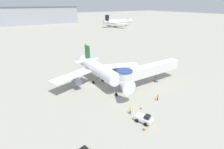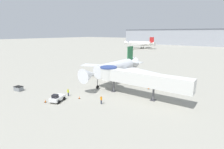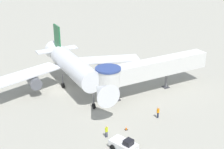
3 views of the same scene
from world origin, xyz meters
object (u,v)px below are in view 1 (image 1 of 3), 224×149
at_px(traffic_cone_apron_front, 144,128).
at_px(ground_crew_wing_walker, 158,97).
at_px(main_airplane, 100,71).
at_px(ground_crew_marshaller, 130,110).
at_px(jet_bridge, 146,71).
at_px(traffic_cone_starboard_wing, 131,76).
at_px(traffic_cone_near_nose, 141,107).
at_px(background_jet_black_tail, 117,22).
at_px(pushback_tug_white, 144,118).

relative_size(traffic_cone_apron_front, ground_crew_wing_walker, 0.41).
xyz_separation_m(main_airplane, ground_crew_marshaller, (-1.76, -16.28, -3.15)).
distance_m(main_airplane, traffic_cone_apron_front, 22.05).
xyz_separation_m(jet_bridge, traffic_cone_starboard_wing, (0.32, 6.72, -3.96)).
bearing_deg(traffic_cone_near_nose, background_jet_black_tail, 58.59).
relative_size(jet_bridge, traffic_cone_starboard_wing, 27.48).
bearing_deg(jet_bridge, traffic_cone_apron_front, -133.64).
height_order(traffic_cone_apron_front, ground_crew_marshaller, ground_crew_marshaller).
distance_m(pushback_tug_white, traffic_cone_apron_front, 2.43).
bearing_deg(pushback_tug_white, traffic_cone_near_nose, 35.91).
bearing_deg(ground_crew_marshaller, ground_crew_wing_walker, 7.42).
xyz_separation_m(main_airplane, jet_bridge, (10.39, -7.24, 0.17)).
bearing_deg(background_jet_black_tail, jet_bridge, 151.69).
relative_size(traffic_cone_near_nose, ground_crew_marshaller, 0.37).
bearing_deg(traffic_cone_starboard_wing, main_airplane, 177.24).
bearing_deg(traffic_cone_apron_front, pushback_tug_white, 48.83).
bearing_deg(ground_crew_wing_walker, jet_bridge, 67.28).
bearing_deg(jet_bridge, main_airplane, 143.77).
height_order(ground_crew_wing_walker, background_jet_black_tail, background_jet_black_tail).
bearing_deg(traffic_cone_apron_front, ground_crew_wing_walker, 32.32).
bearing_deg(jet_bridge, background_jet_black_tail, 58.56).
height_order(main_airplane, traffic_cone_starboard_wing, main_airplane).
distance_m(traffic_cone_apron_front, ground_crew_marshaller, 5.40).
bearing_deg(jet_bridge, traffic_cone_near_nose, -137.06).
height_order(main_airplane, background_jet_black_tail, background_jet_black_tail).
height_order(traffic_cone_starboard_wing, ground_crew_wing_walker, ground_crew_wing_walker).
relative_size(traffic_cone_starboard_wing, ground_crew_marshaller, 0.45).
distance_m(traffic_cone_near_nose, ground_crew_marshaller, 3.34).
bearing_deg(traffic_cone_starboard_wing, background_jet_black_tail, 58.52).
xyz_separation_m(jet_bridge, traffic_cone_apron_front, (-13.02, -14.32, -3.99)).
height_order(ground_crew_marshaller, background_jet_black_tail, background_jet_black_tail).
bearing_deg(traffic_cone_apron_front, main_airplane, 83.03).
xyz_separation_m(jet_bridge, ground_crew_marshaller, (-12.15, -9.04, -3.32)).
distance_m(main_airplane, ground_crew_wing_walker, 17.22).
relative_size(jet_bridge, ground_crew_wing_walker, 12.09).
height_order(main_airplane, ground_crew_marshaller, main_airplane).
height_order(main_airplane, traffic_cone_apron_front, main_airplane).
height_order(pushback_tug_white, background_jet_black_tail, background_jet_black_tail).
xyz_separation_m(main_airplane, ground_crew_wing_walker, (7.25, -15.31, -3.13)).
relative_size(traffic_cone_near_nose, ground_crew_wing_walker, 0.36).
height_order(pushback_tug_white, ground_crew_wing_walker, ground_crew_wing_walker).
bearing_deg(main_airplane, traffic_cone_starboard_wing, -3.19).
xyz_separation_m(ground_crew_marshaller, ground_crew_wing_walker, (9.01, 0.97, 0.01)).
height_order(traffic_cone_apron_front, traffic_cone_starboard_wing, traffic_cone_starboard_wing).
relative_size(traffic_cone_apron_front, ground_crew_marshaller, 0.42).
height_order(traffic_cone_near_nose, traffic_cone_starboard_wing, traffic_cone_starboard_wing).
xyz_separation_m(traffic_cone_apron_front, background_jet_black_tail, (79.00, 128.25, 4.72)).
height_order(pushback_tug_white, traffic_cone_apron_front, pushback_tug_white).
height_order(traffic_cone_starboard_wing, ground_crew_marshaller, ground_crew_marshaller).
distance_m(traffic_cone_near_nose, traffic_cone_apron_front, 6.98).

